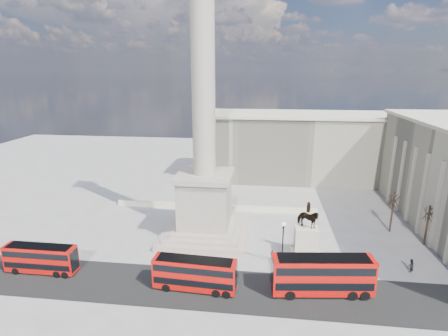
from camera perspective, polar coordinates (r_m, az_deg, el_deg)
ground at (r=56.06m, az=-3.91°, el=-13.01°), size 180.00×180.00×0.00m
asphalt_road at (r=46.97m, az=0.06°, el=-19.22°), size 120.00×9.00×0.01m
nelsons_column at (r=55.87m, az=-3.21°, el=1.19°), size 14.00×14.00×49.85m
balustrade_wall at (r=70.09m, az=-1.50°, el=-6.38°), size 40.00×0.60×1.10m
building_northeast at (r=90.79m, az=13.33°, el=3.47°), size 51.00×17.00×16.60m
red_bus_a at (r=55.23m, az=-27.66°, el=-12.94°), size 9.84×2.40×3.99m
red_bus_b at (r=45.94m, az=-4.70°, el=-16.83°), size 10.62×3.04×4.26m
red_bus_c at (r=46.50m, az=15.85°, el=-16.43°), size 12.56×4.16×5.00m
victorian_lamp at (r=50.00m, az=9.57°, el=-11.68°), size 0.59×0.59×6.93m
equestrian_statue at (r=53.99m, az=13.30°, el=-10.98°), size 4.19×3.14×8.68m
bare_tree_mid at (r=63.34m, az=30.50°, el=-6.29°), size 1.85×1.85×7.03m
bare_tree_far at (r=65.50m, az=26.01°, el=-4.59°), size 1.86×1.86×7.58m
pedestrian_walking at (r=51.16m, az=22.64°, el=-16.22°), size 0.66×0.45×1.73m
pedestrian_standing at (r=56.13m, az=28.18°, el=-13.85°), size 1.18×1.13×1.91m
pedestrian_crossing at (r=53.22m, az=7.88°, el=-13.86°), size 0.82×0.95×1.53m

